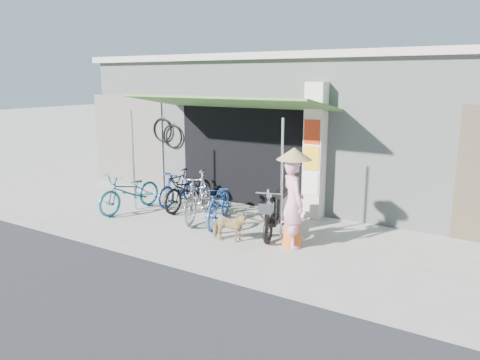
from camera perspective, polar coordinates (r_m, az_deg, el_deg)
The scene contains 13 objects.
ground at distance 9.10m, azimuth -2.30°, elevation -7.45°, with size 80.00×80.00×0.00m, color #B0AB9F.
bicycle_shop at distance 13.14m, azimuth 10.34°, elevation 6.70°, with size 12.30×5.30×3.66m.
shop_pillar at distance 10.43m, azimuth 9.16°, elevation 3.46°, with size 0.42×0.44×3.00m.
awning at distance 10.44m, azimuth -1.46°, elevation 9.22°, with size 4.60×1.88×2.72m.
neighbour_left at distance 13.91m, azimuth -13.43°, elevation 4.65°, with size 2.60×0.06×2.60m, color #6B665B.
bike_teal at distance 11.27m, azimuth -13.25°, elevation -1.38°, with size 0.63×1.80×0.94m, color #1C7080.
bike_blue at distance 11.59m, azimuth -7.51°, elevation -0.93°, with size 0.42×1.47×0.89m, color navy.
bike_black at distance 11.25m, azimuth -6.22°, elevation -1.15°, with size 0.62×1.79×0.94m, color black.
bike_silver at distance 10.33m, azimuth -5.10°, elevation -1.95°, with size 0.51×1.79×1.08m, color #B0AFB4.
bike_navy at distance 10.04m, azimuth -2.54°, elevation -2.83°, with size 0.60×1.73×0.91m, color #214B9B.
street_dog at distance 8.98m, azimuth -1.36°, elevation -5.70°, with size 0.32×0.71×0.60m, color #9C6B53.
moped at distance 9.45m, azimuth 4.44°, elevation -3.85°, with size 0.66×1.73×1.00m.
nun at distance 8.62m, azimuth 6.49°, elevation -2.30°, with size 0.73×0.71×1.86m.
Camera 1 is at (4.86, -7.06, 3.08)m, focal length 35.00 mm.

